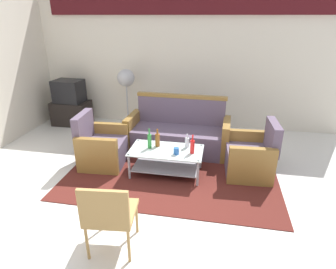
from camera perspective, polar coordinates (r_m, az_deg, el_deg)
name	(u,v)px	position (r m, az deg, el deg)	size (l,w,h in m)	color
ground_plane	(155,203)	(3.84, -2.61, -13.66)	(14.00, 14.00, 0.00)	silver
wall_back	(187,57)	(6.15, 3.81, 15.25)	(6.52, 0.19, 2.80)	silver
rug	(173,169)	(4.57, 1.01, -7.04)	(3.20, 2.30, 0.01)	#511E19
couch	(178,134)	(5.11, 2.06, 0.17)	(1.82, 0.80, 0.96)	#5B4C60
armchair_left	(102,148)	(4.77, -13.18, -2.56)	(0.74, 0.80, 0.85)	#5B4C60
armchair_right	(251,157)	(4.53, 16.32, -4.34)	(0.74, 0.80, 0.85)	#5B4C60
coffee_table	(166,158)	(4.35, -0.38, -4.74)	(1.10, 0.60, 0.40)	silver
bottle_clear	(187,142)	(4.34, 3.86, -1.58)	(0.06, 0.06, 0.22)	silver
bottle_green	(149,141)	(4.30, -3.74, -1.28)	(0.06, 0.06, 0.32)	#2D8C38
bottle_red	(192,146)	(4.16, 4.92, -2.39)	(0.06, 0.06, 0.29)	red
bottle_brown	(157,140)	(4.36, -2.13, -1.05)	(0.07, 0.07, 0.28)	brown
cup	(176,151)	(4.14, 1.67, -3.33)	(0.08, 0.08, 0.10)	#2659A5
tv_stand	(72,113)	(6.74, -18.76, 4.14)	(0.80, 0.50, 0.52)	black
television	(69,91)	(6.61, -19.30, 8.25)	(0.62, 0.48, 0.48)	black
pedestal_fan	(126,81)	(6.06, -8.42, 10.51)	(0.36, 0.36, 1.27)	#2D2D33
wicker_chair	(109,213)	(2.95, -11.83, -15.10)	(0.53, 0.53, 0.84)	#AD844C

